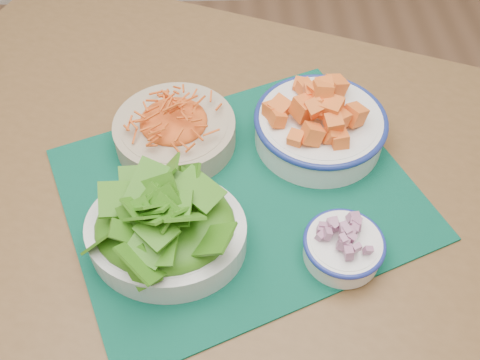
# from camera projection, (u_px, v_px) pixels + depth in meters

# --- Properties ---
(table) EXTENTS (1.49, 1.26, 0.75)m
(table) POSITION_uv_depth(u_px,v_px,m) (222.00, 197.00, 0.98)
(table) COLOR brown
(table) RESTS_ON ground
(placemat) EXTENTS (0.66, 0.61, 0.00)m
(placemat) POSITION_uv_depth(u_px,v_px,m) (240.00, 192.00, 0.86)
(placemat) COLOR #033528
(placemat) RESTS_ON table
(carrot_bowl) EXTENTS (0.26, 0.26, 0.08)m
(carrot_bowl) POSITION_uv_depth(u_px,v_px,m) (174.00, 127.00, 0.90)
(carrot_bowl) COLOR tan
(carrot_bowl) RESTS_ON placemat
(squash_bowl) EXTENTS (0.26, 0.26, 0.10)m
(squash_bowl) POSITION_uv_depth(u_px,v_px,m) (321.00, 120.00, 0.90)
(squash_bowl) COLOR white
(squash_bowl) RESTS_ON placemat
(lettuce_bowl) EXTENTS (0.26, 0.23, 0.10)m
(lettuce_bowl) POSITION_uv_depth(u_px,v_px,m) (165.00, 226.00, 0.76)
(lettuce_bowl) COLOR silver
(lettuce_bowl) RESTS_ON placemat
(onion_bowl) EXTENTS (0.13, 0.13, 0.06)m
(onion_bowl) POSITION_uv_depth(u_px,v_px,m) (344.00, 244.00, 0.76)
(onion_bowl) COLOR white
(onion_bowl) RESTS_ON placemat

